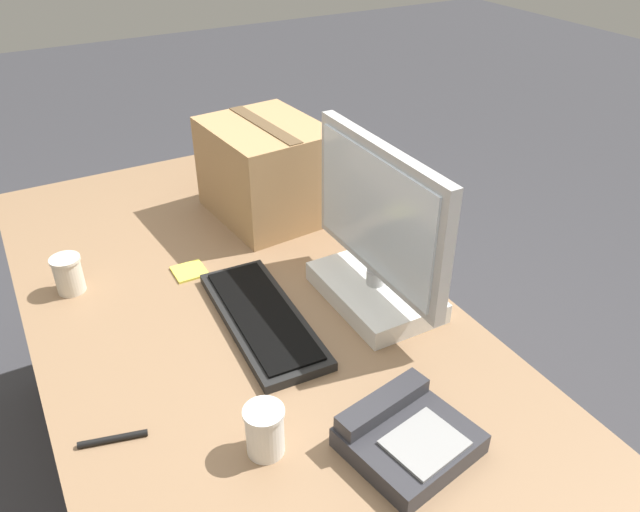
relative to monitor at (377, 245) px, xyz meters
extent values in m
plane|color=#38383D|center=(-0.13, -0.29, -0.91)|extent=(12.00, 12.00, 0.00)
cube|color=#8C6B4C|center=(-0.13, -0.29, -0.53)|extent=(1.80, 0.90, 0.76)
cube|color=white|center=(0.00, 0.00, -0.13)|extent=(0.31, 0.20, 0.05)
cylinder|color=#B2B2B2|center=(0.00, 0.00, -0.09)|extent=(0.04, 0.04, 0.04)
cube|color=#B2B2B2|center=(0.00, 0.00, 0.08)|extent=(0.47, 0.03, 0.31)
cube|color=silver|center=(0.00, -0.02, 0.08)|extent=(0.42, 0.01, 0.27)
cube|color=black|center=(-0.05, -0.27, -0.14)|extent=(0.44, 0.18, 0.02)
cube|color=black|center=(-0.05, -0.27, -0.13)|extent=(0.40, 0.15, 0.01)
cube|color=#2D2D33|center=(0.40, -0.19, -0.13)|extent=(0.22, 0.24, 0.04)
cube|color=#2D2D33|center=(0.34, -0.20, -0.10)|extent=(0.08, 0.20, 0.03)
cube|color=gray|center=(0.44, -0.18, -0.11)|extent=(0.13, 0.14, 0.01)
cylinder|color=beige|center=(-0.39, -0.62, -0.11)|extent=(0.07, 0.07, 0.09)
cylinder|color=beige|center=(-0.39, -0.62, -0.06)|extent=(0.07, 0.07, 0.01)
cylinder|color=white|center=(0.28, -0.41, -0.11)|extent=(0.07, 0.07, 0.09)
cylinder|color=white|center=(0.28, -0.41, -0.06)|extent=(0.07, 0.07, 0.01)
cube|color=tan|center=(-0.51, -0.04, -0.02)|extent=(0.37, 0.31, 0.27)
cube|color=brown|center=(-0.51, -0.04, 0.12)|extent=(0.34, 0.07, 0.00)
cylinder|color=black|center=(0.13, -0.64, -0.15)|extent=(0.04, 0.12, 0.01)
cube|color=#E5DB4C|center=(-0.32, -0.34, -0.15)|extent=(0.08, 0.08, 0.01)
camera|label=1|loc=(0.98, -0.69, 0.73)|focal=35.00mm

